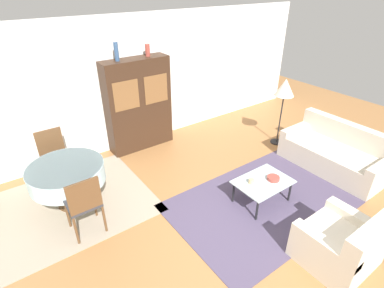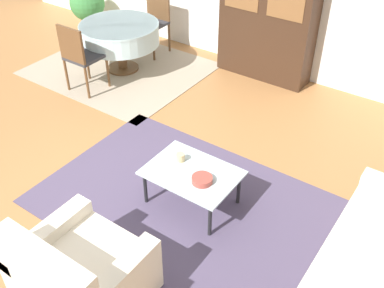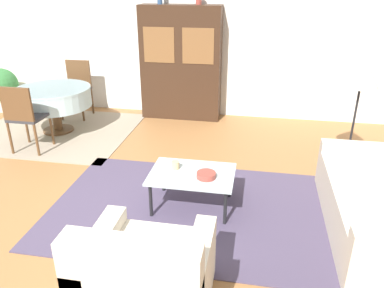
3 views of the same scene
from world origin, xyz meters
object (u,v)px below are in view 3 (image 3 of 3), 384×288
at_px(dining_table, 54,97).
at_px(armchair, 146,276).
at_px(floor_lamp, 362,76).
at_px(potted_plant, 1,86).
at_px(cup, 175,165).
at_px(coffee_table, 192,177).
at_px(dining_chair_near, 24,114).
at_px(bowl, 206,175).
at_px(dining_chair_far, 77,85).
at_px(display_cabinet, 181,64).

bearing_deg(dining_table, armchair, -52.43).
height_order(floor_lamp, potted_plant, floor_lamp).
bearing_deg(cup, armchair, -85.69).
bearing_deg(coffee_table, dining_chair_near, 158.95).
relative_size(armchair, coffee_table, 1.02).
relative_size(dining_chair_near, bowl, 4.89).
bearing_deg(dining_chair_near, potted_plant, 133.27).
height_order(dining_chair_far, potted_plant, dining_chair_far).
distance_m(armchair, display_cabinet, 4.39).
relative_size(coffee_table, dining_chair_far, 0.92).
height_order(dining_chair_near, cup, dining_chair_near).
relative_size(dining_table, dining_chair_far, 1.20).
xyz_separation_m(armchair, bowl, (0.24, 1.36, 0.13)).
bearing_deg(dining_chair_far, armchair, 121.61).
bearing_deg(coffee_table, floor_lamp, 33.37).
bearing_deg(dining_chair_far, display_cabinet, -171.25).
distance_m(display_cabinet, dining_chair_far, 1.90).
distance_m(display_cabinet, dining_table, 2.17).
bearing_deg(cup, bowl, -21.68).
bearing_deg(dining_chair_near, display_cabinet, 45.78).
distance_m(floor_lamp, bowl, 2.23).
distance_m(display_cabinet, floor_lamp, 3.05).
bearing_deg(cup, dining_chair_near, 158.99).
height_order(dining_chair_far, cup, dining_chair_far).
xyz_separation_m(floor_lamp, bowl, (-1.65, -1.26, -0.80)).
relative_size(floor_lamp, bowl, 7.39).
height_order(display_cabinet, potted_plant, display_cabinet).
bearing_deg(display_cabinet, dining_chair_near, -134.22).
bearing_deg(armchair, cup, 94.31).
distance_m(armchair, cup, 1.51).
bearing_deg(floor_lamp, cup, -150.93).
relative_size(armchair, potted_plant, 1.14).
relative_size(coffee_table, floor_lamp, 0.61).
bearing_deg(coffee_table, bowl, -21.88).
distance_m(coffee_table, display_cabinet, 3.01).
xyz_separation_m(dining_table, potted_plant, (-1.51, 0.80, -0.11)).
xyz_separation_m(coffee_table, floor_lamp, (1.82, 1.20, 0.87)).
bearing_deg(armchair, dining_chair_far, 121.61).
bearing_deg(dining_chair_far, potted_plant, -0.09).
height_order(coffee_table, dining_table, dining_table).
distance_m(armchair, dining_chair_far, 4.71).
distance_m(coffee_table, dining_chair_far, 3.64).
height_order(display_cabinet, cup, display_cabinet).
bearing_deg(dining_table, dining_chair_near, -90.00).
height_order(dining_table, floor_lamp, floor_lamp).
relative_size(dining_table, potted_plant, 1.46).
distance_m(armchair, dining_table, 4.06).
relative_size(display_cabinet, cup, 21.67).
bearing_deg(dining_table, coffee_table, -34.96).
distance_m(armchair, dining_chair_near, 3.46).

